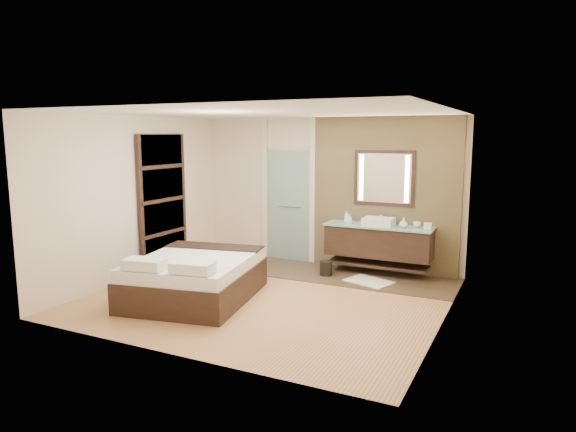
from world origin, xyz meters
The scene contains 15 objects.
floor centered at (0.00, 0.00, 0.00)m, with size 5.00×5.00×0.00m, color olive.
tile_strip centered at (0.60, 1.60, 0.01)m, with size 3.80×1.30×0.01m, color #3D2F21.
stone_wall centered at (1.10, 2.21, 1.35)m, with size 2.60×0.08×2.70m, color tan.
vanity centered at (1.10, 1.92, 0.58)m, with size 1.85×0.55×0.88m.
mirror_unit centered at (1.10, 2.16, 1.65)m, with size 1.06×0.04×0.96m.
frosted_door centered at (-0.75, 2.20, 1.14)m, with size 1.10×0.12×2.70m.
shoji_partition centered at (-2.43, 0.60, 1.21)m, with size 0.06×1.20×2.40m.
bed centered at (-0.95, -0.54, 0.32)m, with size 1.93×2.25×0.76m.
bath_mat centered at (1.11, 1.37, 0.02)m, with size 0.72×0.50×0.02m, color silver.
waste_bin centered at (0.33, 1.45, 0.13)m, with size 0.21×0.21×0.26m, color black.
tissue_box centered at (1.92, 1.90, 0.92)m, with size 0.12×0.12×0.10m, color white.
soap_bottle_a centered at (0.51, 1.94, 0.97)m, with size 0.08×0.08×0.20m, color silver.
soap_bottle_b centered at (0.57, 1.94, 0.94)m, with size 0.07×0.07×0.16m, color #B2B2B2.
soap_bottle_c centered at (1.53, 1.86, 0.95)m, with size 0.13×0.13×0.17m, color silver.
cup centered at (1.73, 1.99, 0.91)m, with size 0.12×0.12×0.09m, color white.
Camera 1 is at (3.47, -6.48, 2.39)m, focal length 32.00 mm.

